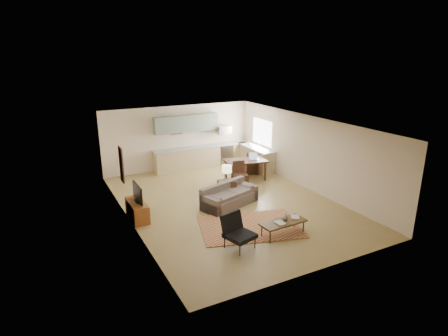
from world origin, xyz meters
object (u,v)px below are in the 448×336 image
coffee_table (283,228)px  tv_credenza (137,210)px  sofa (230,195)px  console_table (227,190)px  armchair (240,232)px  dining_table (246,170)px

coffee_table → tv_credenza: (-3.30, 2.87, 0.07)m
sofa → coffee_table: size_ratio=1.55×
tv_credenza → console_table: bearing=2.1°
armchair → sofa: bearing=51.4°
tv_credenza → dining_table: dining_table is taller
tv_credenza → dining_table: bearing=18.7°
sofa → coffee_table: sofa is taller
tv_credenza → console_table: (3.12, 0.12, 0.07)m
sofa → console_table: (0.16, 0.51, -0.02)m
coffee_table → tv_credenza: tv_credenza is taller
sofa → dining_table: 2.67m
sofa → armchair: 2.81m
coffee_table → armchair: bearing=-178.9°
tv_credenza → console_table: console_table is taller
sofa → tv_credenza: (-2.96, 0.39, -0.08)m
coffee_table → tv_credenza: bearing=136.0°
armchair → dining_table: (2.87, 4.58, -0.04)m
sofa → dining_table: dining_table is taller
armchair → tv_credenza: (-1.87, 2.98, -0.17)m
armchair → dining_table: size_ratio=0.56×
tv_credenza → dining_table: size_ratio=0.75×
sofa → dining_table: (1.77, 1.99, 0.04)m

